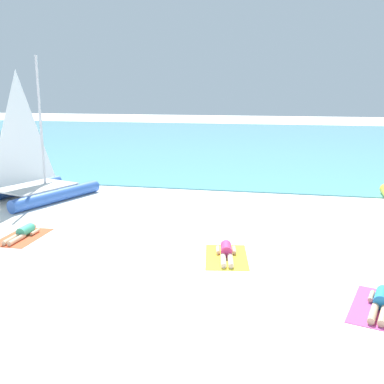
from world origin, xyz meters
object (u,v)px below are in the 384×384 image
towel_left (22,237)px  sunbather_left (23,232)px  sailboat_blue (34,179)px  towel_middle (226,257)px  towel_right (380,308)px  sunbather_middle (226,252)px  sunbather_right (381,301)px

towel_left → sunbather_left: size_ratio=1.22×
sailboat_blue → towel_left: 5.21m
towel_middle → towel_right: (3.48, -2.24, 0.00)m
towel_middle → sunbather_middle: size_ratio=1.21×
towel_left → towel_middle: size_ratio=1.00×
towel_right → sunbather_right: sunbather_right is taller
sunbather_left → towel_middle: size_ratio=0.82×
towel_middle → sunbather_right: 4.12m
towel_left → sunbather_left: (-0.00, 0.07, 0.13)m
towel_middle → towel_right: 4.14m
towel_right → sunbather_right: bearing=74.3°
sunbather_left → towel_right: (9.74, -2.67, -0.13)m
sunbather_left → sunbather_middle: 6.26m
sailboat_blue → sunbather_left: size_ratio=3.64×
sunbather_left → sunbather_middle: bearing=-4.7°
towel_middle → sunbather_middle: sunbather_middle is taller
towel_middle → towel_right: same height
towel_middle → towel_left: bearing=176.7°
sunbather_right → sailboat_blue: bearing=165.0°
sunbather_left → sunbather_middle: size_ratio=1.00×
sunbather_left → sailboat_blue: bearing=115.5°
towel_left → sunbather_right: (9.76, -2.54, 0.13)m
sailboat_blue → sunbather_middle: (8.54, -4.89, -0.72)m
sunbather_middle → sunbather_right: 4.17m
towel_left → sunbather_right: 10.08m
sunbather_left → towel_left: bearing=-90.0°
sunbather_middle → towel_right: bearing=-43.2°
sunbather_middle → sunbather_right: same height
towel_left → sailboat_blue: bearing=116.5°
towel_middle → sunbather_middle: (-0.01, 0.07, 0.13)m
towel_right → sailboat_blue: bearing=149.1°
sunbather_middle → towel_right: size_ratio=0.82×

